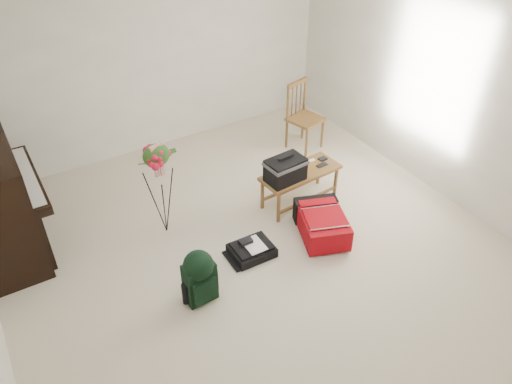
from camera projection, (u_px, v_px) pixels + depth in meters
floor at (262, 258)px, 5.26m from camera, size 5.00×5.50×0.01m
ceiling at (265, 19)px, 3.77m from camera, size 5.00×5.50×0.01m
wall_back at (150, 60)px, 6.40m from camera, size 5.00×0.04×2.50m
wall_right at (453, 96)px, 5.56m from camera, size 0.04×5.50×2.50m
bench at (289, 170)px, 5.66m from camera, size 1.00×0.46×0.75m
dining_chair at (304, 117)px, 6.82m from camera, size 0.50×0.50×0.95m
red_suitcase at (319, 221)px, 5.51m from camera, size 0.68×0.83×0.30m
black_duffel at (252, 250)px, 5.27m from camera, size 0.45×0.36×0.19m
green_backpack at (199, 275)px, 4.63m from camera, size 0.30×0.29×0.59m
flower_stand at (161, 190)px, 5.28m from camera, size 0.45×0.45×1.16m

